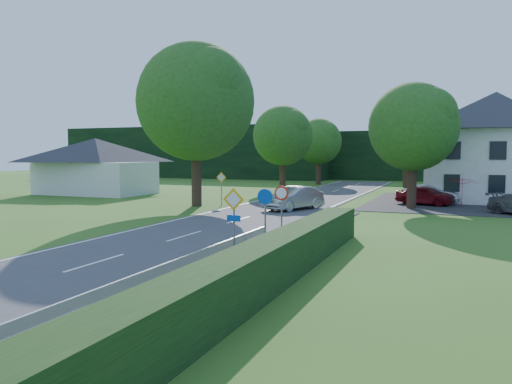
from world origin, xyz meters
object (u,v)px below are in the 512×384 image
at_px(streetlight, 409,144).
at_px(parked_car_silver_a, 432,194).
at_px(moving_car, 294,198).
at_px(motorcycle, 315,192).
at_px(parked_car_red, 424,195).
at_px(parasol, 462,192).

bearing_deg(streetlight, parked_car_silver_a, 58.97).
xyz_separation_m(moving_car, motorcycle, (-1.23, 9.75, -0.29)).
bearing_deg(moving_car, motorcycle, 118.84).
bearing_deg(streetlight, parked_car_red, 33.32).
bearing_deg(parked_car_silver_a, moving_car, 154.65).
height_order(streetlight, parked_car_red, streetlight).
relative_size(streetlight, parked_car_red, 2.00).
height_order(moving_car, parked_car_silver_a, moving_car).
xyz_separation_m(streetlight, motorcycle, (-8.01, 3.89, -3.94)).
height_order(streetlight, parasol, streetlight).
height_order(streetlight, motorcycle, streetlight).
bearing_deg(parked_car_silver_a, parked_car_red, -173.73).
height_order(motorcycle, parked_car_red, parked_car_red).
distance_m(moving_car, parked_car_red, 10.27).
distance_m(moving_car, parasol, 12.03).
bearing_deg(parked_car_silver_a, motorcycle, 101.20).
distance_m(parked_car_red, parasol, 2.66).
xyz_separation_m(motorcycle, parked_car_red, (9.11, -3.17, 0.20)).
xyz_separation_m(streetlight, parked_car_silver_a, (1.52, 2.52, -3.72)).
bearing_deg(parked_car_red, streetlight, 138.44).
bearing_deg(parasol, parked_car_silver_a, 131.63).
relative_size(moving_car, motorcycle, 2.54).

